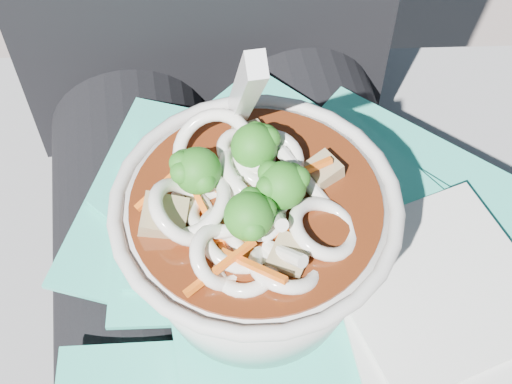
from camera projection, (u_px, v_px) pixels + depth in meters
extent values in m
cube|color=gray|center=(235.00, 327.00, 0.91)|extent=(1.06, 0.63, 0.48)
cylinder|color=black|center=(152.00, 342.00, 0.56)|extent=(0.15, 0.48, 0.15)
cylinder|color=black|center=(354.00, 309.00, 0.58)|extent=(0.15, 0.48, 0.15)
cube|color=#2FC4A9|center=(382.00, 253.00, 0.52)|extent=(0.15, 0.15, 0.00)
cube|color=#2FC4A9|center=(371.00, 220.00, 0.54)|extent=(0.28, 0.28, 0.00)
cube|color=#2FC4A9|center=(212.00, 210.00, 0.54)|extent=(0.25, 0.25, 0.00)
cube|color=#2FC4A9|center=(251.00, 243.00, 0.52)|extent=(0.16, 0.15, 0.00)
cube|color=#2FC4A9|center=(219.00, 235.00, 0.52)|extent=(0.17, 0.16, 0.00)
cube|color=#2FC4A9|center=(275.00, 199.00, 0.54)|extent=(0.28, 0.28, 0.00)
cube|color=#2FC4A9|center=(277.00, 300.00, 0.49)|extent=(0.16, 0.17, 0.00)
cube|color=#2FC4A9|center=(216.00, 197.00, 0.54)|extent=(0.15, 0.17, 0.00)
cube|color=#2FC4A9|center=(266.00, 308.00, 0.48)|extent=(0.13, 0.16, 0.00)
cube|color=#2FC4A9|center=(340.00, 186.00, 0.54)|extent=(0.16, 0.17, 0.00)
cube|color=silver|center=(450.00, 357.00, 0.45)|extent=(0.12, 0.12, 0.00)
cube|color=silver|center=(437.00, 284.00, 0.48)|extent=(0.16, 0.16, 0.00)
torus|color=silver|center=(256.00, 204.00, 0.41)|extent=(0.17, 0.17, 0.01)
cylinder|color=#4A1C0A|center=(256.00, 207.00, 0.41)|extent=(0.15, 0.15, 0.01)
torus|color=white|center=(184.00, 212.00, 0.40)|extent=(0.05, 0.06, 0.04)
torus|color=white|center=(220.00, 257.00, 0.38)|extent=(0.04, 0.05, 0.04)
torus|color=white|center=(258.00, 190.00, 0.41)|extent=(0.05, 0.05, 0.02)
torus|color=white|center=(214.00, 151.00, 0.42)|extent=(0.07, 0.07, 0.04)
torus|color=white|center=(223.00, 211.00, 0.40)|extent=(0.06, 0.06, 0.02)
torus|color=white|center=(245.00, 270.00, 0.39)|extent=(0.05, 0.05, 0.02)
torus|color=white|center=(265.00, 162.00, 0.42)|extent=(0.04, 0.04, 0.02)
torus|color=white|center=(271.00, 161.00, 0.42)|extent=(0.05, 0.05, 0.03)
torus|color=white|center=(255.00, 197.00, 0.41)|extent=(0.04, 0.04, 0.03)
torus|color=white|center=(271.00, 205.00, 0.41)|extent=(0.04, 0.04, 0.03)
torus|color=white|center=(255.00, 180.00, 0.42)|extent=(0.06, 0.07, 0.06)
torus|color=white|center=(324.00, 229.00, 0.40)|extent=(0.06, 0.06, 0.03)
torus|color=white|center=(247.00, 152.00, 0.42)|extent=(0.05, 0.05, 0.02)
torus|color=white|center=(196.00, 206.00, 0.40)|extent=(0.05, 0.06, 0.04)
torus|color=white|center=(237.00, 238.00, 0.40)|extent=(0.05, 0.05, 0.03)
torus|color=white|center=(285.00, 268.00, 0.39)|extent=(0.05, 0.05, 0.03)
torus|color=white|center=(255.00, 195.00, 0.41)|extent=(0.04, 0.05, 0.04)
cylinder|color=white|center=(274.00, 213.00, 0.40)|extent=(0.01, 0.04, 0.03)
cylinder|color=white|center=(305.00, 179.00, 0.41)|extent=(0.03, 0.04, 0.03)
cylinder|color=white|center=(277.00, 144.00, 0.43)|extent=(0.01, 0.03, 0.02)
cylinder|color=white|center=(285.00, 254.00, 0.38)|extent=(0.02, 0.03, 0.02)
cylinder|color=white|center=(242.00, 210.00, 0.40)|extent=(0.01, 0.04, 0.03)
cylinder|color=white|center=(236.00, 200.00, 0.40)|extent=(0.01, 0.04, 0.02)
cylinder|color=#6FA952|center=(282.00, 198.00, 0.40)|extent=(0.01, 0.01, 0.02)
sphere|color=#176116|center=(282.00, 186.00, 0.39)|extent=(0.03, 0.03, 0.03)
sphere|color=#176116|center=(292.00, 174.00, 0.40)|extent=(0.01, 0.01, 0.01)
sphere|color=#176116|center=(270.00, 173.00, 0.39)|extent=(0.01, 0.01, 0.01)
sphere|color=#176116|center=(298.00, 178.00, 0.39)|extent=(0.01, 0.01, 0.01)
sphere|color=#176116|center=(268.00, 188.00, 0.39)|extent=(0.01, 0.01, 0.01)
cylinder|color=#6FA952|center=(254.00, 160.00, 0.42)|extent=(0.01, 0.01, 0.02)
sphere|color=#176116|center=(254.00, 146.00, 0.41)|extent=(0.03, 0.03, 0.03)
sphere|color=#176116|center=(262.00, 135.00, 0.41)|extent=(0.01, 0.01, 0.01)
sphere|color=#176116|center=(266.00, 136.00, 0.41)|extent=(0.01, 0.01, 0.01)
sphere|color=#176116|center=(256.00, 133.00, 0.41)|extent=(0.01, 0.01, 0.01)
sphere|color=#176116|center=(269.00, 139.00, 0.41)|extent=(0.01, 0.01, 0.01)
cylinder|color=#6FA952|center=(199.00, 184.00, 0.41)|extent=(0.01, 0.01, 0.02)
sphere|color=#176116|center=(197.00, 171.00, 0.40)|extent=(0.03, 0.03, 0.03)
sphere|color=#176116|center=(182.00, 173.00, 0.39)|extent=(0.01, 0.01, 0.01)
sphere|color=#176116|center=(184.00, 161.00, 0.40)|extent=(0.01, 0.01, 0.01)
sphere|color=#176116|center=(204.00, 181.00, 0.39)|extent=(0.01, 0.01, 0.01)
sphere|color=#176116|center=(181.00, 163.00, 0.40)|extent=(0.01, 0.01, 0.01)
cylinder|color=#6FA952|center=(249.00, 228.00, 0.39)|extent=(0.01, 0.01, 0.02)
sphere|color=#176116|center=(249.00, 216.00, 0.38)|extent=(0.03, 0.03, 0.03)
sphere|color=#176116|center=(264.00, 210.00, 0.38)|extent=(0.01, 0.01, 0.01)
sphere|color=#176116|center=(252.00, 229.00, 0.37)|extent=(0.01, 0.01, 0.01)
sphere|color=#176116|center=(263.00, 208.00, 0.38)|extent=(0.01, 0.01, 0.01)
sphere|color=#176116|center=(251.00, 199.00, 0.38)|extent=(0.01, 0.01, 0.01)
cube|color=orange|center=(245.00, 177.00, 0.41)|extent=(0.01, 0.04, 0.01)
cube|color=orange|center=(239.00, 188.00, 0.41)|extent=(0.05, 0.02, 0.01)
cube|color=orange|center=(253.00, 266.00, 0.38)|extent=(0.03, 0.03, 0.01)
cube|color=orange|center=(289.00, 178.00, 0.41)|extent=(0.05, 0.02, 0.01)
cube|color=orange|center=(162.00, 185.00, 0.40)|extent=(0.03, 0.02, 0.01)
cube|color=orange|center=(233.00, 161.00, 0.43)|extent=(0.04, 0.02, 0.01)
cube|color=orange|center=(239.00, 238.00, 0.39)|extent=(0.06, 0.01, 0.01)
cube|color=orange|center=(210.00, 222.00, 0.40)|extent=(0.02, 0.05, 0.01)
cube|color=orange|center=(239.00, 193.00, 0.41)|extent=(0.05, 0.02, 0.01)
cube|color=orange|center=(220.00, 267.00, 0.38)|extent=(0.04, 0.03, 0.01)
cube|color=#927A52|center=(323.00, 171.00, 0.42)|extent=(0.03, 0.02, 0.01)
cube|color=#927A52|center=(252.00, 141.00, 0.44)|extent=(0.03, 0.03, 0.02)
cube|color=#927A52|center=(164.00, 217.00, 0.40)|extent=(0.03, 0.03, 0.02)
cube|color=#927A52|center=(290.00, 257.00, 0.39)|extent=(0.03, 0.03, 0.02)
ellipsoid|color=white|center=(259.00, 212.00, 0.40)|extent=(0.03, 0.04, 0.01)
cube|color=white|center=(245.00, 92.00, 0.39)|extent=(0.01, 0.08, 0.12)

